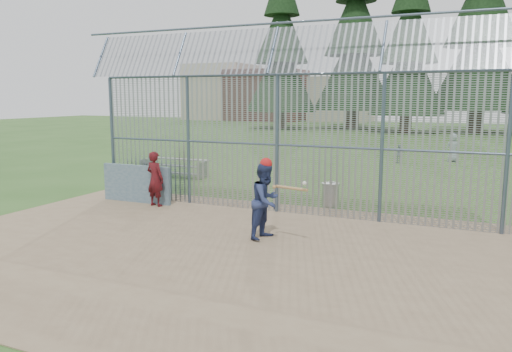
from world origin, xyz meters
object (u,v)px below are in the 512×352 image
at_px(batter, 266,201).
at_px(bleacher, 174,167).
at_px(dugout_wall, 137,184).
at_px(onlooker, 155,179).
at_px(trash_can, 331,195).

bearing_deg(batter, bleacher, 56.19).
xyz_separation_m(dugout_wall, onlooker, (0.89, -0.23, 0.25)).
relative_size(onlooker, trash_can, 2.08).
bearing_deg(bleacher, batter, -44.58).
distance_m(batter, bleacher, 10.23).
bearing_deg(trash_can, dugout_wall, -161.53).
relative_size(batter, trash_can, 2.22).
distance_m(batter, onlooker, 4.89).
bearing_deg(dugout_wall, onlooker, -14.60).
bearing_deg(bleacher, onlooker, -62.36).
xyz_separation_m(dugout_wall, bleacher, (-1.88, 5.05, -0.21)).
bearing_deg(onlooker, dugout_wall, -5.36).
relative_size(trash_can, bleacher, 0.27).
bearing_deg(trash_can, bleacher, 158.22).
relative_size(batter, onlooker, 1.07).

